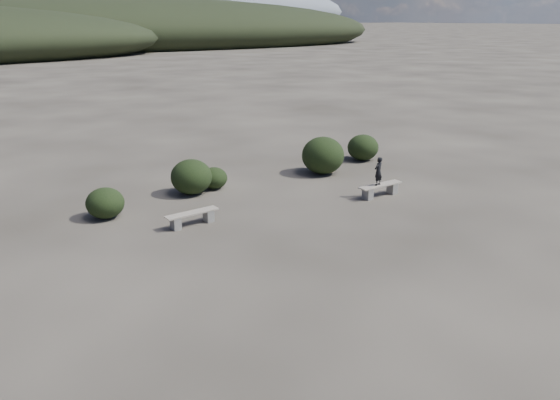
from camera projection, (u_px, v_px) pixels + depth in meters
ground at (370, 281)px, 12.97m from camera, size 1200.00×1200.00×0.00m
bench_left at (192, 217)px, 16.37m from camera, size 1.69×0.46×0.42m
bench_right at (380, 189)px, 19.04m from camera, size 1.75×0.38×0.44m
seated_person at (378, 171)px, 18.75m from camera, size 0.41×0.32×0.99m
shrub_a at (105, 203)px, 16.92m from camera, size 1.18×1.18×0.96m
shrub_b at (191, 177)px, 19.21m from camera, size 1.45×1.45×1.25m
shrub_c at (214, 178)px, 19.88m from camera, size 0.99×0.99×0.79m
shrub_d at (323, 155)px, 21.72m from camera, size 1.70×1.70×1.48m
shrub_e at (363, 147)px, 23.84m from camera, size 1.36×1.36×1.13m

